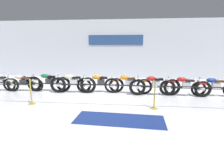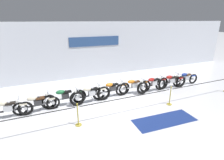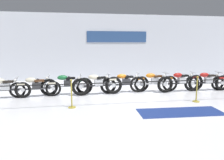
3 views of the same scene
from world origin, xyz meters
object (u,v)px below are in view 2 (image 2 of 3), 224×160
at_px(motorcycle_green_2, 64,98).
at_px(stanchion_far_left, 100,105).
at_px(motorcycle_orange_4, 112,90).
at_px(motorcycle_orange_5, 134,86).
at_px(motorcycle_cream_3, 91,94).
at_px(motorcycle_cream_0, 7,109).
at_px(motorcycle_red_7, 171,82).
at_px(floor_banner, 164,120).
at_px(motorcycle_red_6, 153,84).
at_px(stanchion_mid_right, 170,98).
at_px(motorcycle_cream_1, 37,104).
at_px(stanchion_mid_left, 78,118).
at_px(motorcycle_blue_8, 185,79).

bearing_deg(motorcycle_green_2, stanchion_far_left, -59.06).
bearing_deg(motorcycle_orange_4, motorcycle_orange_5, -2.69).
distance_m(motorcycle_cream_3, stanchion_far_left, 1.91).
relative_size(motorcycle_cream_0, motorcycle_red_7, 0.93).
bearing_deg(floor_banner, motorcycle_orange_5, 89.08).
bearing_deg(motorcycle_orange_5, motorcycle_cream_3, -176.82).
relative_size(motorcycle_orange_4, motorcycle_orange_5, 1.02).
distance_m(motorcycle_green_2, motorcycle_red_6, 5.43).
relative_size(motorcycle_orange_5, motorcycle_red_6, 0.97).
bearing_deg(stanchion_mid_right, motorcycle_cream_0, 166.61).
bearing_deg(motorcycle_red_6, motorcycle_orange_4, 174.48).
distance_m(stanchion_far_left, floor_banner, 3.02).
bearing_deg(stanchion_mid_right, motorcycle_green_2, 158.17).
relative_size(motorcycle_cream_0, motorcycle_cream_3, 0.94).
xyz_separation_m(motorcycle_orange_4, stanchion_far_left, (-1.48, -2.11, 0.30)).
height_order(motorcycle_cream_0, motorcycle_cream_3, motorcycle_cream_3).
height_order(motorcycle_cream_1, stanchion_mid_left, stanchion_mid_left).
relative_size(motorcycle_orange_5, motorcycle_blue_8, 1.11).
bearing_deg(motorcycle_cream_0, motorcycle_orange_5, 1.62).
distance_m(motorcycle_orange_5, stanchion_mid_right, 2.30).
bearing_deg(motorcycle_cream_3, motorcycle_orange_5, 3.18).
distance_m(stanchion_far_left, stanchion_mid_right, 3.96).
bearing_deg(motorcycle_orange_5, stanchion_mid_right, -62.90).
height_order(motorcycle_orange_5, stanchion_mid_right, stanchion_mid_right).
bearing_deg(motorcycle_red_7, motorcycle_cream_3, 179.48).
height_order(motorcycle_cream_0, motorcycle_red_6, motorcycle_red_6).
bearing_deg(stanchion_mid_right, motorcycle_orange_5, 117.10).
bearing_deg(motorcycle_cream_1, motorcycle_orange_5, 1.20).
distance_m(motorcycle_blue_8, stanchion_far_left, 7.23).
xyz_separation_m(motorcycle_orange_5, motorcycle_red_7, (2.69, -0.20, -0.01)).
distance_m(motorcycle_cream_3, motorcycle_orange_4, 1.37).
xyz_separation_m(motorcycle_red_6, motorcycle_blue_8, (2.77, 0.10, -0.02)).
bearing_deg(motorcycle_green_2, motorcycle_red_7, -1.97).
xyz_separation_m(motorcycle_cream_3, stanchion_far_left, (-0.13, -1.89, 0.28)).
height_order(stanchion_far_left, stanchion_mid_right, same).
distance_m(motorcycle_red_7, stanchion_far_left, 5.88).
bearing_deg(motorcycle_cream_0, motorcycle_orange_4, 2.76).
distance_m(motorcycle_cream_0, motorcycle_orange_5, 6.74).
bearing_deg(motorcycle_red_6, floor_banner, -116.56).
bearing_deg(motorcycle_blue_8, motorcycle_red_6, -177.96).
bearing_deg(motorcycle_cream_1, motorcycle_red_7, -0.62).
distance_m(motorcycle_orange_4, motorcycle_blue_8, 5.48).
bearing_deg(motorcycle_orange_4, floor_banner, -69.84).
xyz_separation_m(motorcycle_cream_3, motorcycle_orange_4, (1.35, 0.22, -0.01)).
height_order(motorcycle_blue_8, stanchion_far_left, stanchion_far_left).
height_order(motorcycle_green_2, motorcycle_orange_5, motorcycle_green_2).
bearing_deg(motorcycle_red_7, stanchion_far_left, -161.76).
height_order(motorcycle_red_7, stanchion_far_left, stanchion_far_left).
distance_m(motorcycle_red_7, stanchion_mid_left, 6.83).
distance_m(motorcycle_cream_0, motorcycle_cream_1, 1.26).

